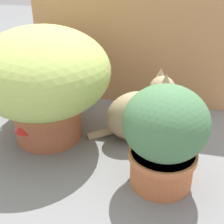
# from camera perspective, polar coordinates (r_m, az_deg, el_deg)

# --- Properties ---
(ground_plane) EXTENTS (6.00, 6.00, 0.00)m
(ground_plane) POSITION_cam_1_polar(r_m,az_deg,el_deg) (1.34, -5.79, -6.20)
(ground_plane) COLOR slate
(cardboard_backdrop) EXTENTS (1.01, 0.03, 0.74)m
(cardboard_backdrop) POSITION_cam_1_polar(r_m,az_deg,el_deg) (1.58, 3.49, 14.15)
(cardboard_backdrop) COLOR tan
(cardboard_backdrop) RESTS_ON ground
(grass_planter) EXTENTS (0.55, 0.55, 0.49)m
(grass_planter) POSITION_cam_1_polar(r_m,az_deg,el_deg) (1.30, -12.48, 6.18)
(grass_planter) COLOR #AD5C3D
(grass_planter) RESTS_ON ground
(leafy_planter) EXTENTS (0.29, 0.29, 0.37)m
(leafy_planter) POSITION_cam_1_polar(r_m,az_deg,el_deg) (1.05, 9.62, -4.20)
(leafy_planter) COLOR #C0693D
(leafy_planter) RESTS_ON ground
(cat) EXTENTS (0.39, 0.27, 0.32)m
(cat) POSITION_cam_1_polar(r_m,az_deg,el_deg) (1.34, 5.14, -0.20)
(cat) COLOR tan
(cat) RESTS_ON ground
(mushroom_ornament_red) EXTENTS (0.09, 0.09, 0.14)m
(mushroom_ornament_red) POSITION_cam_1_polar(r_m,az_deg,el_deg) (1.32, -15.48, -2.86)
(mushroom_ornament_red) COLOR silver
(mushroom_ornament_red) RESTS_ON ground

